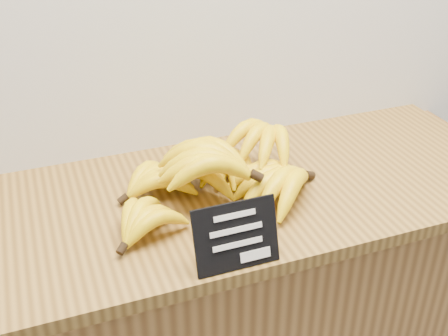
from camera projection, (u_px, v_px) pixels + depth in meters
counter_top at (216, 198)px, 1.25m from camera, size 1.42×0.54×0.03m
chalkboard_sign at (236, 236)px, 1.00m from camera, size 0.16×0.04×0.12m
banana_pile at (221, 174)px, 1.21m from camera, size 0.52×0.34×0.13m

